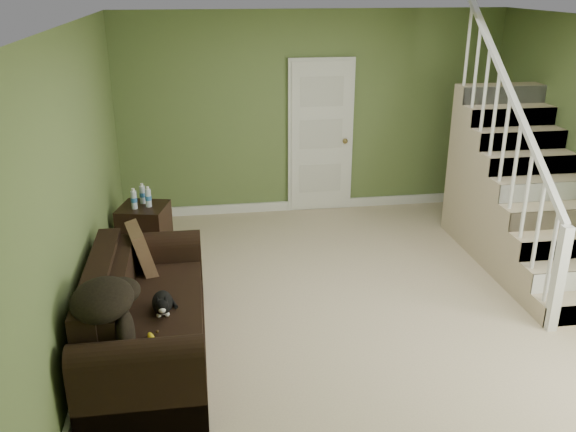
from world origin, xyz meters
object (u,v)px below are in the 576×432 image
object	(u,v)px
side_table	(145,231)
banana	(152,339)
sofa	(143,321)
cat	(162,303)

from	to	relation	value
side_table	banana	size ratio (longest dim) A/B	4.56
sofa	cat	size ratio (longest dim) A/B	4.82
cat	side_table	bearing A→B (deg)	95.35
cat	sofa	bearing A→B (deg)	144.51
sofa	banana	size ratio (longest dim) A/B	11.51
side_table	cat	size ratio (longest dim) A/B	1.91
side_table	cat	xyz separation A→B (m)	(0.29, -2.10, 0.22)
sofa	side_table	xyz separation A→B (m)	(-0.12, 1.98, -0.01)
sofa	banana	xyz separation A→B (m)	(0.11, -0.54, 0.16)
sofa	side_table	bearing A→B (deg)	93.40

